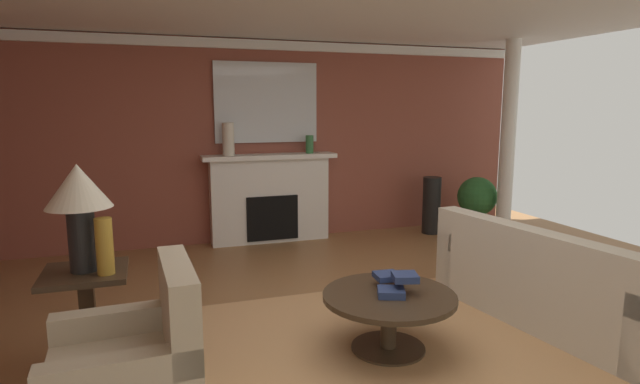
{
  "coord_description": "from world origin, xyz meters",
  "views": [
    {
      "loc": [
        -1.45,
        -3.54,
        1.83
      ],
      "look_at": [
        0.13,
        1.15,
        1.0
      ],
      "focal_mm": 28.63,
      "sensor_mm": 36.0,
      "label": 1
    }
  ],
  "objects_px": {
    "vase_mantel_right": "(310,144)",
    "potted_plant": "(477,200)",
    "armchair_near_window": "(132,377)",
    "coffee_table": "(389,308)",
    "sofa": "(554,288)",
    "vase_on_side_table": "(105,246)",
    "fireplace": "(270,201)",
    "table_lamp": "(79,197)",
    "vase_tall_corner": "(432,205)",
    "mantel_mirror": "(267,103)",
    "side_table": "(88,311)",
    "vase_mantel_left": "(228,139)"
  },
  "relations": [
    {
      "from": "vase_mantel_right",
      "to": "potted_plant",
      "type": "xyz_separation_m",
      "value": [
        2.38,
        -0.49,
        -0.83
      ]
    },
    {
      "from": "armchair_near_window",
      "to": "coffee_table",
      "type": "height_order",
      "value": "armchair_near_window"
    },
    {
      "from": "sofa",
      "to": "armchair_near_window",
      "type": "xyz_separation_m",
      "value": [
        -3.38,
        -0.4,
        0.01
      ]
    },
    {
      "from": "vase_on_side_table",
      "to": "vase_mantel_right",
      "type": "distance_m",
      "value": 3.86
    },
    {
      "from": "fireplace",
      "to": "table_lamp",
      "type": "height_order",
      "value": "table_lamp"
    },
    {
      "from": "sofa",
      "to": "table_lamp",
      "type": "xyz_separation_m",
      "value": [
        -3.69,
        0.46,
        0.93
      ]
    },
    {
      "from": "armchair_near_window",
      "to": "vase_mantel_right",
      "type": "relative_size",
      "value": 3.89
    },
    {
      "from": "armchair_near_window",
      "to": "coffee_table",
      "type": "relative_size",
      "value": 0.95
    },
    {
      "from": "vase_tall_corner",
      "to": "vase_on_side_table",
      "type": "bearing_deg",
      "value": -146.79
    },
    {
      "from": "mantel_mirror",
      "to": "vase_tall_corner",
      "type": "relative_size",
      "value": 1.69
    },
    {
      "from": "mantel_mirror",
      "to": "vase_tall_corner",
      "type": "bearing_deg",
      "value": -10.22
    },
    {
      "from": "sofa",
      "to": "side_table",
      "type": "bearing_deg",
      "value": 172.91
    },
    {
      "from": "sofa",
      "to": "side_table",
      "type": "relative_size",
      "value": 3.15
    },
    {
      "from": "vase_on_side_table",
      "to": "vase_tall_corner",
      "type": "relative_size",
      "value": 0.47
    },
    {
      "from": "vase_tall_corner",
      "to": "vase_mantel_left",
      "type": "bearing_deg",
      "value": 175.04
    },
    {
      "from": "armchair_near_window",
      "to": "vase_tall_corner",
      "type": "xyz_separation_m",
      "value": [
        4.02,
        3.48,
        0.11
      ]
    },
    {
      "from": "side_table",
      "to": "fireplace",
      "type": "bearing_deg",
      "value": 55.54
    },
    {
      "from": "side_table",
      "to": "vase_tall_corner",
      "type": "bearing_deg",
      "value": 31.14
    },
    {
      "from": "fireplace",
      "to": "armchair_near_window",
      "type": "height_order",
      "value": "fireplace"
    },
    {
      "from": "sofa",
      "to": "side_table",
      "type": "xyz_separation_m",
      "value": [
        -3.69,
        0.46,
        0.1
      ]
    },
    {
      "from": "vase_tall_corner",
      "to": "potted_plant",
      "type": "bearing_deg",
      "value": -21.93
    },
    {
      "from": "armchair_near_window",
      "to": "vase_tall_corner",
      "type": "height_order",
      "value": "armchair_near_window"
    },
    {
      "from": "fireplace",
      "to": "vase_mantel_right",
      "type": "height_order",
      "value": "vase_mantel_right"
    },
    {
      "from": "vase_on_side_table",
      "to": "armchair_near_window",
      "type": "bearing_deg",
      "value": -77.98
    },
    {
      "from": "sofa",
      "to": "table_lamp",
      "type": "relative_size",
      "value": 2.94
    },
    {
      "from": "mantel_mirror",
      "to": "coffee_table",
      "type": "xyz_separation_m",
      "value": [
        0.11,
        -3.53,
        -1.55
      ]
    },
    {
      "from": "sofa",
      "to": "vase_mantel_left",
      "type": "relative_size",
      "value": 5.19
    },
    {
      "from": "armchair_near_window",
      "to": "table_lamp",
      "type": "relative_size",
      "value": 1.27
    },
    {
      "from": "vase_mantel_right",
      "to": "mantel_mirror",
      "type": "bearing_deg",
      "value": 162.82
    },
    {
      "from": "sofa",
      "to": "vase_tall_corner",
      "type": "bearing_deg",
      "value": 78.21
    },
    {
      "from": "mantel_mirror",
      "to": "vase_on_side_table",
      "type": "bearing_deg",
      "value": -120.39
    },
    {
      "from": "vase_on_side_table",
      "to": "table_lamp",
      "type": "bearing_deg",
      "value": 141.34
    },
    {
      "from": "mantel_mirror",
      "to": "coffee_table",
      "type": "distance_m",
      "value": 3.85
    },
    {
      "from": "vase_mantel_left",
      "to": "vase_tall_corner",
      "type": "height_order",
      "value": "vase_mantel_left"
    },
    {
      "from": "side_table",
      "to": "armchair_near_window",
      "type": "bearing_deg",
      "value": -70.34
    },
    {
      "from": "sofa",
      "to": "potted_plant",
      "type": "relative_size",
      "value": 2.65
    },
    {
      "from": "vase_mantel_right",
      "to": "vase_tall_corner",
      "type": "xyz_separation_m",
      "value": [
        1.78,
        -0.25,
        -0.91
      ]
    },
    {
      "from": "coffee_table",
      "to": "vase_mantel_left",
      "type": "xyz_separation_m",
      "value": [
        -0.66,
        3.36,
        1.08
      ]
    },
    {
      "from": "mantel_mirror",
      "to": "armchair_near_window",
      "type": "height_order",
      "value": "mantel_mirror"
    },
    {
      "from": "sofa",
      "to": "coffee_table",
      "type": "xyz_separation_m",
      "value": [
        -1.57,
        -0.03,
        0.04
      ]
    },
    {
      "from": "coffee_table",
      "to": "vase_tall_corner",
      "type": "relative_size",
      "value": 1.21
    },
    {
      "from": "vase_mantel_left",
      "to": "potted_plant",
      "type": "bearing_deg",
      "value": -8.04
    },
    {
      "from": "fireplace",
      "to": "armchair_near_window",
      "type": "bearing_deg",
      "value": -114.15
    },
    {
      "from": "fireplace",
      "to": "side_table",
      "type": "relative_size",
      "value": 2.57
    },
    {
      "from": "mantel_mirror",
      "to": "sofa",
      "type": "relative_size",
      "value": 0.63
    },
    {
      "from": "side_table",
      "to": "vase_on_side_table",
      "type": "height_order",
      "value": "vase_on_side_table"
    },
    {
      "from": "sofa",
      "to": "vase_tall_corner",
      "type": "height_order",
      "value": "sofa"
    },
    {
      "from": "side_table",
      "to": "table_lamp",
      "type": "bearing_deg",
      "value": 90.0
    },
    {
      "from": "coffee_table",
      "to": "vase_tall_corner",
      "type": "distance_m",
      "value": 3.82
    },
    {
      "from": "vase_mantel_right",
      "to": "coffee_table",
      "type": "bearing_deg",
      "value": -97.39
    }
  ]
}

